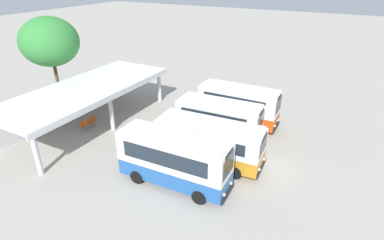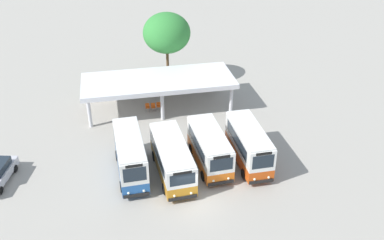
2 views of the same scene
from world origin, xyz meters
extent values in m
plane|color=#A39E93|center=(0.00, 0.00, 0.00)|extent=(180.00, 180.00, 0.00)
cylinder|color=black|center=(-3.16, 2.43, 0.45)|extent=(0.25, 0.91, 0.90)
cylinder|color=black|center=(-5.16, 2.37, 0.45)|extent=(0.25, 0.91, 0.90)
cylinder|color=black|center=(-3.30, 6.79, 0.45)|extent=(0.25, 0.91, 0.90)
cylinder|color=black|center=(-5.30, 6.73, 0.45)|extent=(0.25, 0.91, 0.90)
cube|color=#23569E|center=(-4.23, 4.58, 0.92)|extent=(2.32, 7.10, 1.07)
cube|color=silver|center=(-4.23, 4.58, 2.39)|extent=(2.32, 7.10, 1.88)
cube|color=silver|center=(-4.23, 4.58, 3.39)|extent=(2.25, 6.89, 0.12)
cube|color=black|center=(-4.12, 1.04, 0.52)|extent=(2.00, 0.16, 0.28)
cube|color=#1E2833|center=(-4.12, 1.08, 2.44)|extent=(1.72, 0.10, 1.22)
cube|color=black|center=(-4.12, 1.08, 3.21)|extent=(1.26, 0.09, 0.24)
cube|color=#1E2833|center=(-3.20, 4.71, 2.44)|extent=(0.21, 5.63, 1.04)
cube|color=#1E2833|center=(-5.27, 4.65, 2.44)|extent=(0.21, 5.63, 1.04)
sphere|color=#EAEACC|center=(-3.55, 1.06, 0.83)|extent=(0.20, 0.20, 0.20)
sphere|color=#EAEACC|center=(-4.70, 1.03, 0.83)|extent=(0.20, 0.20, 0.20)
cylinder|color=black|center=(0.31, 1.53, 0.45)|extent=(0.27, 0.91, 0.90)
cylinder|color=black|center=(-1.93, 1.41, 0.45)|extent=(0.27, 0.91, 0.90)
cylinder|color=black|center=(0.08, 6.12, 0.45)|extent=(0.27, 0.91, 0.90)
cylinder|color=black|center=(-2.16, 6.01, 0.45)|extent=(0.27, 0.91, 0.90)
cube|color=orange|center=(-0.92, 3.77, 0.89)|extent=(2.71, 7.53, 1.02)
cube|color=white|center=(-0.92, 3.77, 2.17)|extent=(2.71, 7.53, 1.52)
cube|color=white|center=(-0.92, 3.77, 2.99)|extent=(2.63, 7.31, 0.12)
cube|color=black|center=(-0.73, 0.03, 0.52)|extent=(2.23, 0.21, 0.28)
cube|color=#1E2833|center=(-0.74, 0.08, 2.22)|extent=(1.92, 0.15, 0.99)
cube|color=black|center=(-0.74, 0.08, 2.81)|extent=(1.41, 0.12, 0.24)
cube|color=#1E2833|center=(0.23, 3.93, 2.22)|extent=(0.34, 5.93, 0.84)
cube|color=#1E2833|center=(-2.09, 3.81, 2.22)|extent=(0.34, 5.93, 0.84)
sphere|color=#EAEACC|center=(-0.09, 0.07, 0.83)|extent=(0.20, 0.20, 0.20)
sphere|color=#EAEACC|center=(-1.38, 0.01, 0.83)|extent=(0.20, 0.20, 0.20)
cylinder|color=black|center=(3.55, 2.52, 0.45)|extent=(0.26, 0.91, 0.90)
cylinder|color=black|center=(1.40, 2.42, 0.45)|extent=(0.26, 0.91, 0.90)
cylinder|color=black|center=(3.37, 6.57, 0.45)|extent=(0.26, 0.91, 0.90)
cylinder|color=black|center=(1.22, 6.48, 0.45)|extent=(0.26, 0.91, 0.90)
cube|color=orange|center=(2.38, 4.50, 0.86)|extent=(2.54, 6.64, 0.96)
cube|color=white|center=(2.38, 4.50, 2.21)|extent=(2.54, 6.64, 1.72)
cube|color=white|center=(2.38, 4.50, 3.13)|extent=(2.46, 6.44, 0.12)
cube|color=black|center=(2.53, 1.19, 0.52)|extent=(2.14, 0.19, 0.28)
cube|color=#1E2833|center=(2.53, 1.24, 2.26)|extent=(1.85, 0.13, 1.12)
cube|color=black|center=(2.53, 1.24, 2.95)|extent=(1.35, 0.11, 0.24)
cube|color=#1E2833|center=(3.49, 4.65, 2.26)|extent=(0.27, 5.24, 0.95)
cube|color=#1E2833|center=(1.27, 4.55, 2.26)|extent=(0.27, 5.24, 0.95)
sphere|color=#EAEACC|center=(3.15, 1.23, 0.83)|extent=(0.20, 0.20, 0.20)
sphere|color=#EAEACC|center=(1.91, 1.18, 0.83)|extent=(0.20, 0.20, 0.20)
cylinder|color=black|center=(6.72, 2.03, 0.45)|extent=(0.22, 0.90, 0.90)
cylinder|color=black|center=(4.68, 2.02, 0.45)|extent=(0.22, 0.90, 0.90)
cylinder|color=black|center=(6.70, 6.22, 0.45)|extent=(0.22, 0.90, 0.90)
cylinder|color=black|center=(4.66, 6.21, 0.45)|extent=(0.22, 0.90, 0.90)
cube|color=#D14C14|center=(5.69, 4.12, 0.91)|extent=(2.17, 6.78, 1.05)
cube|color=white|center=(5.69, 4.12, 2.35)|extent=(2.17, 6.78, 1.83)
cube|color=white|center=(5.69, 4.12, 3.32)|extent=(2.11, 6.58, 0.12)
cube|color=black|center=(5.71, 0.71, 0.52)|extent=(2.03, 0.11, 0.28)
cube|color=#1E2833|center=(5.71, 0.75, 2.40)|extent=(1.75, 0.06, 1.19)
cube|color=black|center=(5.71, 0.75, 3.14)|extent=(1.28, 0.06, 0.24)
cube|color=#1E2833|center=(6.75, 4.23, 2.40)|extent=(0.07, 5.42, 1.01)
cube|color=#1E2833|center=(4.63, 4.22, 2.40)|extent=(0.07, 5.42, 1.01)
sphere|color=#EAEACC|center=(6.30, 0.72, 0.83)|extent=(0.20, 0.20, 0.20)
sphere|color=#EAEACC|center=(5.12, 0.71, 0.83)|extent=(0.20, 0.20, 0.20)
cylinder|color=black|center=(-14.42, 3.98, 0.32)|extent=(0.33, 0.66, 0.64)
cylinder|color=black|center=(-13.74, 6.74, 0.32)|extent=(0.33, 0.66, 0.64)
cylinder|color=silver|center=(-7.56, 12.99, 1.60)|extent=(0.36, 0.36, 3.20)
cylinder|color=silver|center=(-0.40, 12.99, 1.60)|extent=(0.36, 0.36, 3.20)
cylinder|color=silver|center=(6.75, 12.99, 1.60)|extent=(0.36, 0.36, 3.20)
cube|color=white|center=(-0.40, 18.30, 1.60)|extent=(15.11, 0.20, 3.20)
cube|color=white|center=(-0.40, 15.55, 3.30)|extent=(15.61, 6.21, 0.20)
cube|color=white|center=(-0.40, 12.49, 3.06)|extent=(15.61, 0.10, 0.28)
cylinder|color=slate|center=(-1.54, 14.81, 0.22)|extent=(0.03, 0.03, 0.44)
cylinder|color=slate|center=(-1.89, 14.82, 0.22)|extent=(0.03, 0.03, 0.44)
cylinder|color=slate|center=(-1.53, 15.16, 0.22)|extent=(0.03, 0.03, 0.44)
cylinder|color=slate|center=(-1.88, 15.17, 0.22)|extent=(0.03, 0.03, 0.44)
cube|color=#D85919|center=(-1.71, 14.99, 0.46)|extent=(0.46, 0.46, 0.04)
cube|color=#D85919|center=(-1.70, 15.19, 0.66)|extent=(0.44, 0.06, 0.40)
cylinder|color=slate|center=(-0.95, 14.76, 0.22)|extent=(0.03, 0.03, 0.44)
cylinder|color=slate|center=(-1.30, 14.78, 0.22)|extent=(0.03, 0.03, 0.44)
cylinder|color=slate|center=(-0.94, 15.12, 0.22)|extent=(0.03, 0.03, 0.44)
cylinder|color=slate|center=(-1.29, 15.13, 0.22)|extent=(0.03, 0.03, 0.44)
cube|color=#D85919|center=(-1.12, 14.95, 0.46)|extent=(0.46, 0.46, 0.04)
cube|color=#D85919|center=(-1.11, 15.15, 0.66)|extent=(0.44, 0.06, 0.40)
cylinder|color=slate|center=(-0.36, 14.85, 0.22)|extent=(0.03, 0.03, 0.44)
cylinder|color=slate|center=(-0.71, 14.86, 0.22)|extent=(0.03, 0.03, 0.44)
cylinder|color=slate|center=(-0.34, 15.20, 0.22)|extent=(0.03, 0.03, 0.44)
cylinder|color=slate|center=(-0.70, 15.21, 0.22)|extent=(0.03, 0.03, 0.44)
cube|color=#D85919|center=(-0.53, 15.03, 0.46)|extent=(0.46, 0.46, 0.04)
cube|color=#D85919|center=(-0.52, 15.23, 0.66)|extent=(0.44, 0.06, 0.40)
cylinder|color=brown|center=(1.46, 21.39, 2.13)|extent=(0.32, 0.32, 4.25)
ellipsoid|color=#338438|center=(1.46, 21.39, 6.26)|extent=(5.36, 5.36, 4.55)
camera|label=1|loc=(-17.76, -3.92, 12.34)|focal=28.93mm
camera|label=2|loc=(-5.02, -24.13, 21.40)|focal=39.51mm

